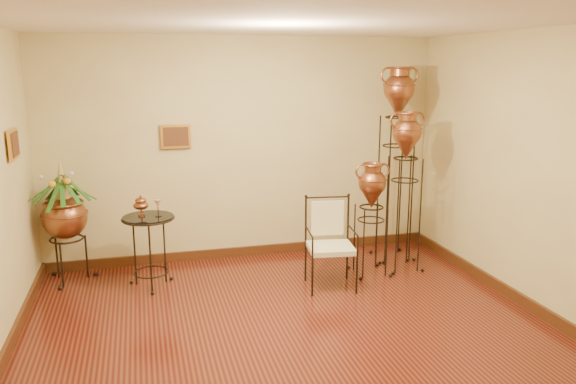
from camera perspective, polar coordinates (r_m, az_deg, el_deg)
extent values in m
plane|color=#5C2715|center=(5.23, 1.05, -15.14)|extent=(5.00, 5.00, 0.00)
cube|color=#462410|center=(7.43, -4.23, -5.99)|extent=(5.00, 0.04, 0.12)
cube|color=#462410|center=(6.29, 23.77, -10.69)|extent=(0.04, 5.00, 0.12)
cube|color=gold|center=(6.96, -11.33, 5.55)|extent=(0.36, 0.03, 0.29)
cube|color=gold|center=(6.05, -26.13, 4.39)|extent=(0.03, 0.36, 0.29)
cube|color=beige|center=(6.28, 4.36, -5.70)|extent=(0.54, 0.51, 0.06)
cube|color=beige|center=(6.19, 4.41, -3.17)|extent=(0.38, 0.08, 0.40)
cylinder|color=black|center=(6.38, -14.04, -2.50)|extent=(0.56, 0.56, 0.02)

